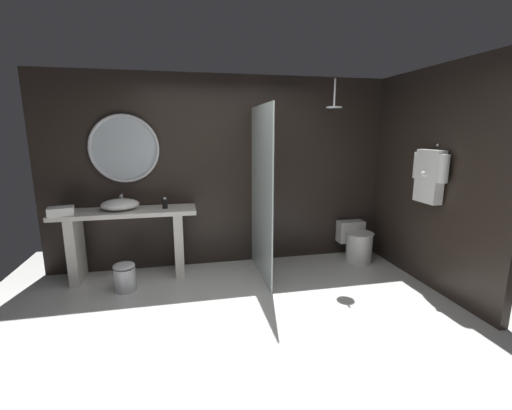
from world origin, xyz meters
The scene contains 14 objects.
ground_plane centered at (0.00, 0.00, 0.00)m, with size 5.76×5.76×0.00m, color silver.
back_wall_panel centered at (0.00, 1.90, 1.30)m, with size 4.80×0.10×2.60m, color black.
side_wall_right centered at (2.35, 0.76, 1.30)m, with size 0.10×2.47×2.60m, color black.
vanity_counter centered at (-1.29, 1.58, 0.58)m, with size 1.72×0.50×0.89m.
vessel_sink centered at (-1.36, 1.59, 0.96)m, with size 0.46×0.38×0.18m.
tumbler_cup centered at (-2.06, 1.55, 0.93)m, with size 0.07×0.07×0.08m, color silver.
soap_dispenser centered at (-0.82, 1.57, 0.96)m, with size 0.07×0.07×0.14m.
round_wall_mirror centered at (-1.29, 1.81, 1.64)m, with size 0.87×0.04×0.87m.
shower_glass_panel centered at (0.38, 1.29, 1.08)m, with size 0.02×1.13×2.17m, color silver.
rain_shower_head centered at (1.33, 1.33, 2.19)m, with size 0.20×0.20×0.36m.
hanging_bathrobe centered at (2.21, 0.58, 1.37)m, with size 0.20×0.52×0.68m.
toilet centered at (1.88, 1.54, 0.27)m, with size 0.39×0.59×0.53m.
waste_bin centered at (-1.30, 1.18, 0.17)m, with size 0.25×0.25×0.35m.
folded_hand_towel centered at (-1.99, 1.43, 0.94)m, with size 0.28×0.20×0.10m, color white.
Camera 1 is at (-0.59, -2.87, 1.85)m, focal length 24.16 mm.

